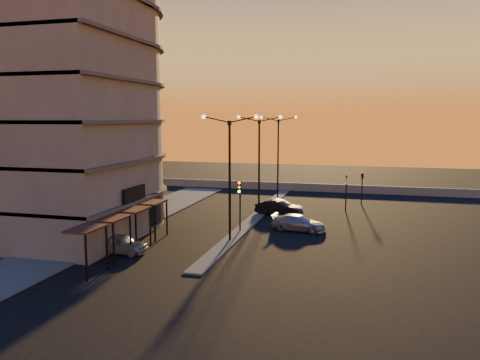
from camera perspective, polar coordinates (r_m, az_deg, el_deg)
name	(u,v)px	position (r m, az deg, el deg)	size (l,w,h in m)	color
ground	(230,241)	(35.72, -1.24, -7.46)	(120.00, 120.00, 0.00)	black
sidewalk_west	(130,221)	(43.23, -13.26, -4.92)	(5.00, 40.00, 0.12)	#4A4A47
median	(259,214)	(45.14, 2.31, -4.20)	(1.20, 36.00, 0.12)	#4A4A47
parapet	(302,187)	(60.26, 7.51, -0.85)	(44.00, 0.50, 1.00)	slate
building	(62,85)	(40.81, -20.88, 10.80)	(14.35, 17.08, 25.00)	#67605A
streetlamp_near	(230,168)	(34.70, -1.27, 1.50)	(4.32, 0.32, 9.51)	black
streetlamp_mid	(259,157)	(44.34, 2.35, 2.82)	(4.32, 0.32, 9.51)	black
streetlamp_far	(278,150)	(54.12, 4.67, 3.66)	(4.32, 0.32, 9.51)	black
traffic_light_main	(240,197)	(37.81, -0.04, -2.14)	(0.28, 0.44, 4.25)	black
signal_east_a	(346,192)	(47.72, 12.81, -1.45)	(0.13, 0.16, 3.60)	black
signal_east_b	(362,176)	(51.50, 14.69, 0.45)	(0.42, 1.99, 3.60)	black
car_hatchback	(119,243)	(33.55, -14.51, -7.50)	(1.60, 3.98, 1.35)	#B2B7BB
car_sedan	(279,208)	(44.98, 4.78, -3.38)	(1.56, 4.48, 1.48)	black
car_wagon	(299,223)	(39.12, 7.18, -5.20)	(1.83, 4.50, 1.31)	#A5A8AD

